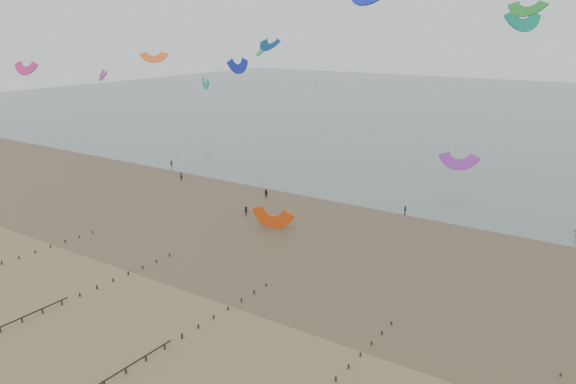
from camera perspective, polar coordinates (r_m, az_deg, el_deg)
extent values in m
plane|color=brown|center=(70.10, -10.88, -12.14)|extent=(500.00, 500.00, 0.00)
plane|color=#475654|center=(249.11, 23.59, 7.40)|extent=(500.00, 500.00, 0.00)
plane|color=#473A28|center=(95.59, 3.98, -3.92)|extent=(500.00, 500.00, 0.00)
ellipsoid|color=slate|center=(95.97, -9.36, -4.03)|extent=(23.60, 14.36, 0.01)
ellipsoid|color=slate|center=(93.23, 11.33, -4.76)|extent=(33.64, 18.32, 0.01)
ellipsoid|color=slate|center=(122.89, -11.14, 0.43)|extent=(26.95, 14.22, 0.01)
cube|color=black|center=(91.97, -27.07, -6.45)|extent=(0.16, 0.16, 0.62)
cube|color=black|center=(93.12, -25.67, -6.00)|extent=(0.16, 0.16, 0.59)
cube|color=black|center=(94.34, -24.31, -5.55)|extent=(0.16, 0.16, 0.57)
cube|color=black|center=(95.60, -22.98, -5.12)|extent=(0.16, 0.16, 0.54)
cube|color=black|center=(96.93, -21.69, -4.69)|extent=(0.16, 0.16, 0.51)
cube|color=black|center=(98.31, -20.44, -4.27)|extent=(0.16, 0.16, 0.48)
cube|color=black|center=(99.73, -19.23, -3.86)|extent=(0.16, 0.16, 0.45)
cube|color=black|center=(72.89, -27.20, -12.34)|extent=(0.16, 0.16, 0.74)
cube|color=black|center=(73.97, -25.41, -11.68)|extent=(0.16, 0.16, 0.71)
cube|color=black|center=(75.12, -23.68, -11.03)|extent=(0.16, 0.16, 0.68)
cube|color=black|center=(76.35, -22.01, -10.39)|extent=(0.16, 0.16, 0.65)
cube|color=black|center=(77.64, -20.40, -9.76)|extent=(0.16, 0.16, 0.62)
cube|color=black|center=(79.01, -18.85, -9.15)|extent=(0.16, 0.16, 0.59)
cube|color=black|center=(80.43, -17.36, -8.56)|extent=(0.16, 0.16, 0.57)
cube|color=black|center=(81.92, -15.92, -7.97)|extent=(0.16, 0.16, 0.54)
cube|color=black|center=(83.46, -14.54, -7.41)|extent=(0.16, 0.16, 0.51)
cube|color=black|center=(85.06, -13.22, -6.86)|extent=(0.16, 0.16, 0.48)
cube|color=black|center=(86.70, -11.95, -6.33)|extent=(0.16, 0.16, 0.45)
cube|color=black|center=(59.42, -18.18, -18.05)|extent=(0.16, 0.16, 0.74)
cube|color=black|center=(60.74, -16.15, -17.05)|extent=(0.16, 0.16, 0.71)
cube|color=black|center=(62.14, -14.24, -16.08)|extent=(0.16, 0.16, 0.68)
cube|color=black|center=(63.62, -12.42, -15.13)|extent=(0.16, 0.16, 0.65)
cube|color=black|center=(65.17, -10.71, -14.22)|extent=(0.16, 0.16, 0.62)
cube|color=black|center=(66.78, -9.09, -13.34)|extent=(0.16, 0.16, 0.59)
cube|color=black|center=(68.46, -7.56, -12.49)|extent=(0.16, 0.16, 0.57)
cube|color=black|center=(70.20, -6.12, -11.67)|extent=(0.16, 0.16, 0.54)
cube|color=black|center=(72.00, -4.75, -10.89)|extent=(0.16, 0.16, 0.51)
cube|color=black|center=(73.84, -3.46, -10.14)|extent=(0.16, 0.16, 0.48)
cube|color=black|center=(75.73, -2.24, -9.42)|extent=(0.16, 0.16, 0.45)
cube|color=black|center=(57.67, 4.88, -18.44)|extent=(0.16, 0.16, 0.59)
cube|color=black|center=(59.61, 6.18, -17.21)|extent=(0.16, 0.16, 0.57)
cube|color=black|center=(61.60, 7.37, -16.06)|extent=(0.16, 0.16, 0.54)
cube|color=black|center=(63.64, 8.48, -14.97)|extent=(0.16, 0.16, 0.51)
cube|color=black|center=(65.72, 9.51, -13.94)|extent=(0.16, 0.16, 0.48)
cube|color=black|center=(67.83, 10.47, -12.98)|extent=(0.16, 0.16, 0.45)
cube|color=black|center=(64.15, 25.95, -16.36)|extent=(0.16, 0.16, 0.45)
imported|color=black|center=(128.83, -10.79, 1.62)|extent=(0.73, 0.54, 1.85)
imported|color=black|center=(113.43, -2.22, -0.15)|extent=(0.99, 0.86, 1.73)
imported|color=black|center=(141.93, -11.77, 2.88)|extent=(0.71, 0.66, 1.64)
imported|color=black|center=(102.80, -4.29, -1.95)|extent=(1.28, 1.20, 1.74)
imported|color=black|center=(105.35, 11.81, -1.83)|extent=(0.59, 1.03, 1.65)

